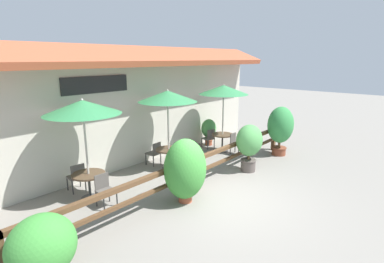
% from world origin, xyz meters
% --- Properties ---
extents(ground_plane, '(60.00, 60.00, 0.00)m').
position_xyz_m(ground_plane, '(0.00, 0.00, 0.00)').
color(ground_plane, gray).
extents(building_facade, '(14.28, 1.49, 4.23)m').
position_xyz_m(building_facade, '(-0.00, 4.10, 2.17)').
color(building_facade, '#BCB7A8').
rests_on(building_facade, ground).
extents(patio_railing, '(10.40, 0.14, 0.95)m').
position_xyz_m(patio_railing, '(0.00, 1.05, 0.70)').
color(patio_railing, brown).
rests_on(patio_railing, ground).
extents(patio_umbrella_near, '(1.99, 1.99, 2.79)m').
position_xyz_m(patio_umbrella_near, '(-2.43, 2.81, 2.56)').
color(patio_umbrella_near, '#B7B2A8').
rests_on(patio_umbrella_near, ground).
extents(dining_table_near, '(0.90, 0.90, 0.73)m').
position_xyz_m(dining_table_near, '(-2.43, 2.81, 0.58)').
color(dining_table_near, '#4C3826').
rests_on(dining_table_near, ground).
extents(chair_near_streetside, '(0.44, 0.44, 0.85)m').
position_xyz_m(chair_near_streetside, '(-2.38, 2.13, 0.47)').
color(chair_near_streetside, '#514C47').
rests_on(chair_near_streetside, ground).
extents(chair_near_wallside, '(0.46, 0.46, 0.85)m').
position_xyz_m(chair_near_wallside, '(-2.42, 3.50, 0.47)').
color(chair_near_wallside, '#514C47').
rests_on(chair_near_wallside, ground).
extents(patio_umbrella_middle, '(1.99, 1.99, 2.79)m').
position_xyz_m(patio_umbrella_middle, '(0.63, 2.79, 2.56)').
color(patio_umbrella_middle, '#B7B2A8').
rests_on(patio_umbrella_middle, ground).
extents(dining_table_middle, '(0.90, 0.90, 0.73)m').
position_xyz_m(dining_table_middle, '(0.63, 2.79, 0.58)').
color(dining_table_middle, '#4C3826').
rests_on(dining_table_middle, ground).
extents(chair_middle_streetside, '(0.42, 0.42, 0.85)m').
position_xyz_m(chair_middle_streetside, '(0.60, 2.12, 0.47)').
color(chair_middle_streetside, '#514C47').
rests_on(chair_middle_streetside, ground).
extents(chair_middle_wallside, '(0.45, 0.45, 0.85)m').
position_xyz_m(chair_middle_wallside, '(0.57, 3.46, 0.47)').
color(chair_middle_wallside, '#514C47').
rests_on(chair_middle_wallside, ground).
extents(patio_umbrella_far, '(1.99, 1.99, 2.79)m').
position_xyz_m(patio_umbrella_far, '(3.56, 2.58, 2.56)').
color(patio_umbrella_far, '#B7B2A8').
rests_on(patio_umbrella_far, ground).
extents(dining_table_far, '(0.90, 0.90, 0.73)m').
position_xyz_m(dining_table_far, '(3.56, 2.58, 0.58)').
color(dining_table_far, '#4C3826').
rests_on(dining_table_far, ground).
extents(chair_far_streetside, '(0.44, 0.44, 0.85)m').
position_xyz_m(chair_far_streetside, '(3.57, 1.93, 0.47)').
color(chair_far_streetside, '#514C47').
rests_on(chair_far_streetside, ground).
extents(chair_far_wallside, '(0.49, 0.49, 0.85)m').
position_xyz_m(chair_far_wallside, '(3.50, 3.23, 0.47)').
color(chair_far_wallside, '#514C47').
rests_on(chair_far_wallside, ground).
extents(potted_plant_tall_tropical, '(1.15, 1.04, 1.27)m').
position_xyz_m(potted_plant_tall_tropical, '(-4.66, 0.48, 0.67)').
color(potted_plant_tall_tropical, '#564C47').
rests_on(potted_plant_tall_tropical, ground).
extents(potted_plant_broad_leaf, '(0.96, 0.86, 1.63)m').
position_xyz_m(potted_plant_broad_leaf, '(2.27, 0.58, 0.99)').
color(potted_plant_broad_leaf, '#564C47').
rests_on(potted_plant_broad_leaf, ground).
extents(potted_plant_corner_fern, '(1.10, 0.99, 1.96)m').
position_xyz_m(potted_plant_corner_fern, '(4.64, 0.56, 1.17)').
color(potted_plant_corner_fern, brown).
rests_on(potted_plant_corner_fern, ground).
extents(potted_plant_entrance_palm, '(1.20, 1.08, 1.76)m').
position_xyz_m(potted_plant_entrance_palm, '(-0.83, 0.69, 0.92)').
color(potted_plant_entrance_palm, '#9E4C33').
rests_on(potted_plant_entrance_palm, ground).
extents(potted_plant_small_flowering, '(0.70, 0.63, 1.18)m').
position_xyz_m(potted_plant_small_flowering, '(3.88, 3.55, 0.72)').
color(potted_plant_small_flowering, '#9E4C33').
rests_on(potted_plant_small_flowering, ground).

